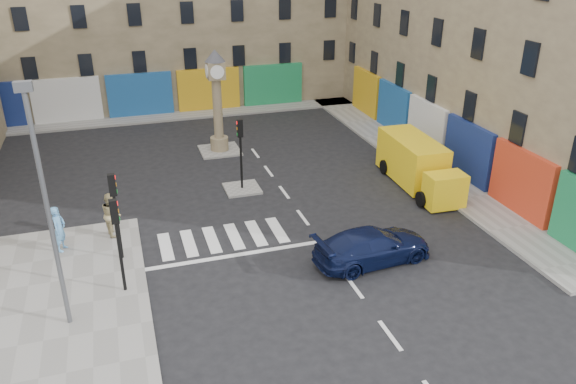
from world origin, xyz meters
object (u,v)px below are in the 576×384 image
traffic_light_island (240,143)px  lamp_post (46,199)px  traffic_light_left_near (117,231)px  clock_pillar (217,95)px  traffic_light_left_far (115,203)px  navy_sedan (373,246)px  yellow_van (417,164)px  pedestrian_tan (111,214)px  pedestrian_blue (59,229)px

traffic_light_island → lamp_post: size_ratio=0.45×
traffic_light_left_near → clock_pillar: clock_pillar is taller
traffic_light_left_far → clock_pillar: (6.30, 11.40, 0.93)m
traffic_light_left_far → navy_sedan: (9.73, -3.13, -1.90)m
clock_pillar → yellow_van: clock_pillar is taller
traffic_light_left_near → lamp_post: size_ratio=0.45×
traffic_light_left_far → traffic_light_island: 8.30m
yellow_van → pedestrian_tan: 15.59m
traffic_light_left_far → pedestrian_tan: traffic_light_left_far is taller
traffic_light_island → pedestrian_tan: (-6.55, -3.23, -1.46)m
navy_sedan → pedestrian_blue: bearing=63.3°
pedestrian_tan → traffic_light_island: bearing=-76.4°
traffic_light_left_near → yellow_van: size_ratio=0.56×
traffic_light_island → yellow_van: 9.36m
navy_sedan → pedestrian_blue: pedestrian_blue is taller
navy_sedan → yellow_van: size_ratio=0.75×
clock_pillar → pedestrian_blue: clock_pillar is taller
traffic_light_left_near → pedestrian_blue: (-2.35, 3.80, -1.48)m
traffic_light_island → clock_pillar: (0.00, 6.00, 0.96)m
traffic_light_island → lamp_post: (-8.20, -9.20, 2.20)m
clock_pillar → pedestrian_blue: size_ratio=3.06×
traffic_light_left_far → navy_sedan: traffic_light_left_far is taller
lamp_post → yellow_van: (17.20, 7.05, -3.61)m
pedestrian_blue → navy_sedan: bearing=-88.7°
traffic_light_left_far → traffic_light_island: (6.30, 5.40, -0.03)m
yellow_van → pedestrian_blue: bearing=-171.7°
navy_sedan → yellow_van: (5.57, 6.38, 0.46)m
clock_pillar → yellow_van: size_ratio=0.92×
traffic_light_island → yellow_van: size_ratio=0.56×
pedestrian_blue → pedestrian_tan: (2.10, 0.77, -0.01)m
traffic_light_island → pedestrian_tan: size_ratio=1.89×
traffic_light_left_near → traffic_light_left_far: size_ratio=1.00×
traffic_light_island → yellow_van: (9.00, -2.15, -1.41)m
pedestrian_tan → traffic_light_left_near: bearing=170.5°
yellow_van → traffic_light_left_far: bearing=-165.7°
navy_sedan → traffic_light_left_near: bearing=79.6°
traffic_light_island → navy_sedan: bearing=-68.1°
pedestrian_blue → clock_pillar: bearing=-19.0°
traffic_light_left_near → pedestrian_tan: 4.82m
yellow_van → lamp_post: bearing=-155.4°
clock_pillar → pedestrian_blue: 13.43m
traffic_light_left_near → traffic_light_island: size_ratio=1.00×
lamp_post → pedestrian_tan: bearing=74.6°
navy_sedan → pedestrian_tan: pedestrian_tan is taller
lamp_post → yellow_van: size_ratio=1.26×
pedestrian_tan → traffic_light_left_far: bearing=174.0°
clock_pillar → pedestrian_tan: 11.57m
navy_sedan → yellow_van: 8.48m
navy_sedan → yellow_van: bearing=-47.3°
traffic_light_left_far → pedestrian_tan: 2.65m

